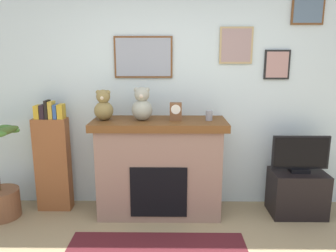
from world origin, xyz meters
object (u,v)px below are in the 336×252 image
(mantel_clock, at_px, (176,111))
(candle_jar, at_px, (209,115))
(television, at_px, (300,155))
(teddy_bear_brown, at_px, (142,105))
(teddy_bear_cream, at_px, (104,107))
(bookshelf, at_px, (53,160))
(fireplace, at_px, (159,167))
(tv_stand, at_px, (297,193))

(mantel_clock, bearing_deg, candle_jar, 0.21)
(television, bearing_deg, teddy_bear_brown, 179.49)
(mantel_clock, distance_m, teddy_bear_cream, 0.77)
(candle_jar, bearing_deg, bookshelf, 177.20)
(television, relative_size, candle_jar, 5.84)
(fireplace, relative_size, tv_stand, 2.46)
(fireplace, xyz_separation_m, tv_stand, (1.54, -0.03, -0.29))
(candle_jar, distance_m, mantel_clock, 0.36)
(television, relative_size, teddy_bear_cream, 1.87)
(tv_stand, xyz_separation_m, teddy_bear_cream, (-2.13, 0.01, 0.97))
(mantel_clock, height_order, teddy_bear_brown, teddy_bear_brown)
(bookshelf, distance_m, teddy_bear_cream, 0.89)
(fireplace, distance_m, bookshelf, 1.22)
(bookshelf, height_order, tv_stand, bookshelf)
(tv_stand, distance_m, teddy_bear_brown, 1.98)
(fireplace, height_order, mantel_clock, mantel_clock)
(teddy_bear_brown, bearing_deg, candle_jar, 0.04)
(fireplace, bearing_deg, mantel_clock, -6.14)
(mantel_clock, bearing_deg, television, -0.61)
(candle_jar, bearing_deg, fireplace, 178.10)
(fireplace, height_order, teddy_bear_cream, teddy_bear_cream)
(mantel_clock, bearing_deg, teddy_bear_brown, 179.86)
(candle_jar, relative_size, mantel_clock, 0.55)
(tv_stand, xyz_separation_m, television, (-0.00, -0.00, 0.45))
(television, xyz_separation_m, teddy_bear_cream, (-2.13, 0.02, 0.52))
(tv_stand, height_order, teddy_bear_brown, teddy_bear_brown)
(teddy_bear_cream, bearing_deg, fireplace, 1.76)
(fireplace, distance_m, teddy_bear_cream, 0.90)
(teddy_bear_cream, height_order, teddy_bear_brown, teddy_bear_brown)
(bookshelf, relative_size, mantel_clock, 6.71)
(teddy_bear_cream, bearing_deg, television, -0.42)
(candle_jar, xyz_separation_m, mantel_clock, (-0.36, -0.00, 0.04))
(tv_stand, height_order, television, television)
(bookshelf, bearing_deg, tv_stand, -2.08)
(tv_stand, bearing_deg, television, -90.00)
(television, distance_m, teddy_bear_brown, 1.80)
(tv_stand, bearing_deg, bookshelf, 177.92)
(fireplace, height_order, candle_jar, candle_jar)
(candle_jar, bearing_deg, television, -0.91)
(tv_stand, distance_m, television, 0.45)
(bookshelf, bearing_deg, teddy_bear_cream, -7.86)
(teddy_bear_cream, distance_m, teddy_bear_brown, 0.41)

